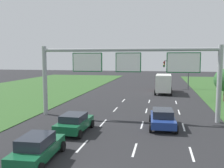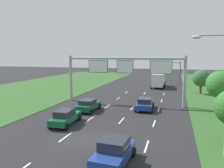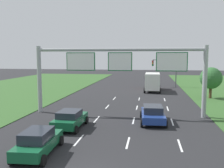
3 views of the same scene
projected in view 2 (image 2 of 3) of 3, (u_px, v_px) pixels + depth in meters
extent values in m
plane|color=#262628|center=(84.00, 139.00, 18.45)|extent=(200.00, 200.00, 0.00)
cube|color=white|center=(66.00, 137.00, 18.94)|extent=(0.14, 2.40, 0.01)
cube|color=white|center=(91.00, 118.00, 24.65)|extent=(0.14, 2.40, 0.01)
cube|color=white|center=(107.00, 106.00, 30.36)|extent=(0.14, 2.40, 0.01)
cube|color=white|center=(118.00, 98.00, 36.06)|extent=(0.14, 2.40, 0.01)
cube|color=white|center=(126.00, 92.00, 41.77)|extent=(0.14, 2.40, 0.01)
cube|color=white|center=(104.00, 141.00, 17.96)|extent=(0.14, 2.40, 0.01)
cube|color=white|center=(121.00, 121.00, 23.67)|extent=(0.14, 2.40, 0.01)
cube|color=white|center=(132.00, 108.00, 29.38)|extent=(0.14, 2.40, 0.01)
cube|color=white|center=(139.00, 99.00, 35.08)|extent=(0.14, 2.40, 0.01)
cube|color=white|center=(145.00, 93.00, 40.79)|extent=(0.14, 2.40, 0.01)
cube|color=white|center=(147.00, 146.00, 16.98)|extent=(0.14, 2.40, 0.01)
cube|color=white|center=(154.00, 123.00, 22.69)|extent=(0.14, 2.40, 0.01)
cube|color=white|center=(159.00, 110.00, 28.40)|extent=(0.14, 2.40, 0.01)
cube|color=white|center=(162.00, 101.00, 34.11)|extent=(0.14, 2.40, 0.01)
cube|color=white|center=(164.00, 94.00, 39.81)|extent=(0.14, 2.40, 0.01)
cube|color=navy|center=(114.00, 154.00, 14.14)|extent=(2.11, 4.14, 0.69)
cube|color=#232833|center=(114.00, 144.00, 14.13)|extent=(1.80, 2.00, 0.67)
cylinder|color=black|center=(108.00, 148.00, 15.88)|extent=(0.25, 0.65, 0.64)
cylinder|color=black|center=(134.00, 152.00, 15.24)|extent=(0.25, 0.65, 0.64)
cylinder|color=black|center=(91.00, 168.00, 13.13)|extent=(0.25, 0.65, 0.64)
cube|color=#145633|center=(88.00, 106.00, 27.75)|extent=(2.01, 4.15, 0.64)
cube|color=#232833|center=(88.00, 102.00, 27.51)|extent=(1.70, 2.14, 0.53)
cylinder|color=black|center=(86.00, 105.00, 29.51)|extent=(0.23, 0.64, 0.64)
cylinder|color=black|center=(100.00, 106.00, 28.92)|extent=(0.23, 0.64, 0.64)
cylinder|color=black|center=(76.00, 111.00, 26.66)|extent=(0.23, 0.64, 0.64)
cylinder|color=black|center=(91.00, 112.00, 26.08)|extent=(0.23, 0.64, 0.64)
cube|color=#145633|center=(66.00, 118.00, 22.36)|extent=(1.96, 4.44, 0.62)
cube|color=#232833|center=(65.00, 113.00, 22.07)|extent=(1.61, 2.27, 0.61)
cylinder|color=black|center=(65.00, 116.00, 24.17)|extent=(0.25, 0.65, 0.64)
cylinder|color=black|center=(80.00, 117.00, 23.77)|extent=(0.25, 0.65, 0.64)
cylinder|color=black|center=(50.00, 125.00, 21.03)|extent=(0.25, 0.65, 0.64)
cylinder|color=black|center=(67.00, 127.00, 20.62)|extent=(0.25, 0.65, 0.64)
cube|color=navy|center=(145.00, 105.00, 28.52)|extent=(2.18, 4.53, 0.61)
cube|color=#232833|center=(145.00, 100.00, 28.35)|extent=(1.77, 2.35, 0.60)
cylinder|color=black|center=(139.00, 104.00, 30.40)|extent=(0.25, 0.65, 0.64)
cylinder|color=black|center=(153.00, 105.00, 29.93)|extent=(0.25, 0.65, 0.64)
cylinder|color=black|center=(136.00, 110.00, 27.18)|extent=(0.25, 0.65, 0.64)
cylinder|color=black|center=(152.00, 111.00, 26.71)|extent=(0.25, 0.65, 0.64)
cube|color=#B21E19|center=(160.00, 79.00, 51.00)|extent=(2.24, 2.14, 2.20)
cube|color=silver|center=(158.00, 80.00, 47.35)|extent=(2.45, 5.29, 2.66)
cylinder|color=black|center=(155.00, 83.00, 51.95)|extent=(0.30, 0.90, 0.90)
cylinder|color=black|center=(165.00, 84.00, 51.28)|extent=(0.30, 0.90, 0.90)
cylinder|color=black|center=(154.00, 84.00, 49.79)|extent=(0.30, 0.90, 0.90)
cylinder|color=black|center=(164.00, 85.00, 49.08)|extent=(0.30, 0.90, 0.90)
cylinder|color=black|center=(151.00, 87.00, 45.96)|extent=(0.30, 0.90, 0.90)
cylinder|color=black|center=(163.00, 87.00, 45.24)|extent=(0.30, 0.90, 0.90)
cylinder|color=#9EA0A5|center=(71.00, 78.00, 33.84)|extent=(0.44, 0.44, 7.00)
cylinder|color=#9EA0A5|center=(185.00, 82.00, 29.15)|extent=(0.44, 0.44, 7.00)
cylinder|color=#9EA0A5|center=(124.00, 58.00, 31.09)|extent=(16.80, 0.32, 0.32)
cube|color=#0C5B28|center=(98.00, 66.00, 32.32)|extent=(2.99, 0.12, 1.85)
cube|color=white|center=(98.00, 66.00, 32.26)|extent=(2.83, 0.01, 1.69)
cube|color=#0C5B28|center=(125.00, 67.00, 31.19)|extent=(2.43, 0.12, 1.85)
cube|color=white|center=(125.00, 67.00, 31.13)|extent=(2.27, 0.01, 1.69)
cube|color=#0C5B28|center=(161.00, 67.00, 29.78)|extent=(3.00, 0.12, 1.85)
cube|color=white|center=(161.00, 67.00, 29.72)|extent=(2.84, 0.01, 1.69)
cylinder|color=#47494F|center=(180.00, 73.00, 52.93)|extent=(0.20, 0.20, 5.60)
cylinder|color=#47494F|center=(171.00, 63.00, 53.24)|extent=(4.50, 0.14, 0.14)
cube|color=black|center=(161.00, 65.00, 53.96)|extent=(0.32, 0.36, 1.10)
sphere|color=red|center=(161.00, 64.00, 53.72)|extent=(0.22, 0.22, 0.22)
sphere|color=orange|center=(161.00, 65.00, 53.77)|extent=(0.22, 0.22, 0.22)
sphere|color=green|center=(161.00, 67.00, 53.81)|extent=(0.22, 0.22, 0.22)
cylinder|color=#9EA0A5|center=(214.00, 35.00, 14.38)|extent=(2.20, 0.10, 0.10)
ellipsoid|color=silver|center=(197.00, 37.00, 14.70)|extent=(0.64, 0.32, 0.24)
cylinder|color=#513823|center=(219.00, 104.00, 26.88)|extent=(0.29, 0.29, 2.25)
sphere|color=#327A2E|center=(220.00, 84.00, 26.57)|extent=(3.38, 3.38, 3.38)
cylinder|color=#513823|center=(201.00, 89.00, 39.68)|extent=(0.39, 0.39, 1.77)
sphere|color=#306431|center=(201.00, 78.00, 39.42)|extent=(3.04, 3.04, 3.04)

